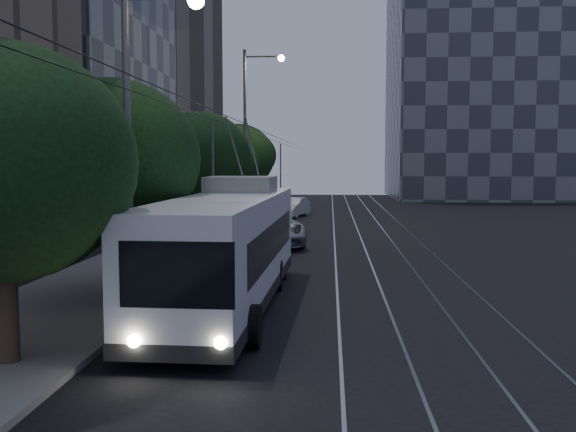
% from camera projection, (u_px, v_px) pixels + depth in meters
% --- Properties ---
extents(ground, '(120.00, 120.00, 0.00)m').
position_uv_depth(ground, '(328.00, 303.00, 19.17)').
color(ground, black).
rests_on(ground, ground).
extents(sidewalk, '(5.00, 90.00, 0.15)m').
position_uv_depth(sidewalk, '(208.00, 228.00, 39.53)').
color(sidewalk, gray).
rests_on(sidewalk, ground).
extents(tram_rails, '(4.52, 90.00, 0.02)m').
position_uv_depth(tram_rails, '(371.00, 230.00, 38.89)').
color(tram_rails, '#95959D').
rests_on(tram_rails, ground).
extents(overhead_wires, '(2.23, 90.00, 6.00)m').
position_uv_depth(overhead_wires, '(248.00, 173.00, 39.07)').
color(overhead_wires, black).
rests_on(overhead_wires, ground).
extents(building_glass_mid, '(14.40, 18.40, 26.80)m').
position_uv_depth(building_glass_mid, '(34.00, 17.00, 41.11)').
color(building_glass_mid, '#383D47').
rests_on(building_glass_mid, ground).
extents(building_tan_far, '(14.40, 22.40, 34.80)m').
position_uv_depth(building_tan_far, '(130.00, 21.00, 60.64)').
color(building_tan_far, gray).
rests_on(building_tan_far, ground).
extents(building_distant_right, '(22.00, 18.00, 24.00)m').
position_uv_depth(building_distant_right, '(492.00, 91.00, 71.62)').
color(building_distant_right, '#383D47').
rests_on(building_distant_right, ground).
extents(trolleybus, '(2.97, 12.49, 5.63)m').
position_uv_depth(trolleybus, '(228.00, 249.00, 18.45)').
color(trolleybus, white).
rests_on(trolleybus, ground).
extents(pickup_silver, '(4.54, 7.22, 1.86)m').
position_uv_depth(pickup_silver, '(267.00, 226.00, 32.20)').
color(pickup_silver, '#9C9FA3').
rests_on(pickup_silver, ground).
extents(car_white_a, '(2.95, 4.38, 1.38)m').
position_uv_depth(car_white_a, '(267.00, 229.00, 33.24)').
color(car_white_a, '#B4B4B9').
rests_on(car_white_a, ground).
extents(car_white_b, '(3.16, 5.29, 1.44)m').
position_uv_depth(car_white_b, '(273.00, 213.00, 43.21)').
color(car_white_b, '#B7B8BC').
rests_on(car_white_b, ground).
extents(car_white_c, '(2.54, 4.57, 1.43)m').
position_uv_depth(car_white_c, '(293.00, 207.00, 48.12)').
color(car_white_c, silver).
rests_on(car_white_c, ground).
extents(car_white_d, '(1.97, 4.56, 1.53)m').
position_uv_depth(car_white_d, '(283.00, 204.00, 50.93)').
color(car_white_d, white).
rests_on(car_white_d, ground).
extents(tree_0, '(5.35, 5.35, 6.61)m').
position_uv_depth(tree_0, '(2.00, 163.00, 12.75)').
color(tree_0, '#32251B').
rests_on(tree_0, ground).
extents(tree_1, '(5.28, 5.28, 6.69)m').
position_uv_depth(tree_1, '(112.00, 158.00, 19.22)').
color(tree_1, '#32251B').
rests_on(tree_1, ground).
extents(tree_2, '(5.15, 5.15, 6.69)m').
position_uv_depth(tree_2, '(201.00, 158.00, 32.35)').
color(tree_2, '#32251B').
rests_on(tree_2, ground).
extents(tree_3, '(4.09, 4.09, 5.78)m').
position_uv_depth(tree_3, '(227.00, 165.00, 40.58)').
color(tree_3, '#32251B').
rests_on(tree_3, ground).
extents(tree_4, '(5.32, 5.32, 6.87)m').
position_uv_depth(tree_4, '(238.00, 157.00, 46.28)').
color(tree_4, '#32251B').
rests_on(tree_4, ground).
extents(tree_5, '(4.50, 4.50, 6.70)m').
position_uv_depth(tree_5, '(251.00, 156.00, 56.99)').
color(tree_5, '#32251B').
rests_on(tree_5, ground).
extents(streetlamp_near, '(2.15, 0.44, 8.71)m').
position_uv_depth(streetlamp_near, '(142.00, 119.00, 16.52)').
color(streetlamp_near, '#5F5F62').
rests_on(streetlamp_near, ground).
extents(streetlamp_far, '(2.73, 0.44, 11.46)m').
position_uv_depth(streetlamp_far, '(251.00, 121.00, 42.32)').
color(streetlamp_far, '#5F5F62').
rests_on(streetlamp_far, ground).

